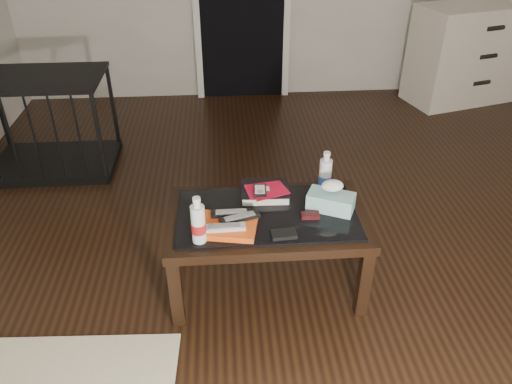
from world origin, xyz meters
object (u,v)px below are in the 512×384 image
at_px(water_bottle_right, 325,172).
at_px(coffee_table, 267,223).
at_px(dresser, 474,53).
at_px(textbook, 265,192).
at_px(water_bottle_left, 198,220).
at_px(pet_crate, 51,139).
at_px(tissue_box, 331,202).

bearing_deg(water_bottle_right, coffee_table, -151.06).
relative_size(coffee_table, dresser, 0.78).
height_order(coffee_table, textbook, textbook).
relative_size(coffee_table, textbook, 4.00).
bearing_deg(water_bottle_left, textbook, 46.84).
bearing_deg(pet_crate, water_bottle_left, -54.15).
bearing_deg(water_bottle_left, tissue_box, 17.66).
xyz_separation_m(coffee_table, pet_crate, (-1.48, 1.39, -0.17)).
xyz_separation_m(pet_crate, textbook, (1.49, -1.23, 0.25)).
height_order(dresser, tissue_box, dresser).
xyz_separation_m(dresser, tissue_box, (-1.89, -2.49, 0.06)).
xyz_separation_m(coffee_table, water_bottle_right, (0.32, 0.18, 0.18)).
xyz_separation_m(dresser, textbook, (-2.21, -2.34, 0.03)).
height_order(pet_crate, tissue_box, pet_crate).
bearing_deg(tissue_box, textbook, 179.92).
height_order(coffee_table, dresser, dresser).
height_order(water_bottle_right, tissue_box, water_bottle_right).
bearing_deg(textbook, tissue_box, -23.01).
distance_m(textbook, water_bottle_left, 0.50).
distance_m(water_bottle_right, tissue_box, 0.18).
xyz_separation_m(coffee_table, tissue_box, (0.32, 0.01, 0.11)).
bearing_deg(textbook, dresser, 48.58).
bearing_deg(tissue_box, dresser, 77.68).
distance_m(dresser, textbook, 3.22).
relative_size(dresser, tissue_box, 5.61).
relative_size(pet_crate, water_bottle_right, 3.78).
xyz_separation_m(water_bottle_left, water_bottle_right, (0.66, 0.37, 0.00)).
relative_size(pet_crate, tissue_box, 3.91).
relative_size(pet_crate, water_bottle_left, 3.78).
xyz_separation_m(textbook, water_bottle_left, (-0.34, -0.36, 0.10)).
bearing_deg(tissue_box, water_bottle_right, 115.48).
bearing_deg(water_bottle_left, dresser, 46.61).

